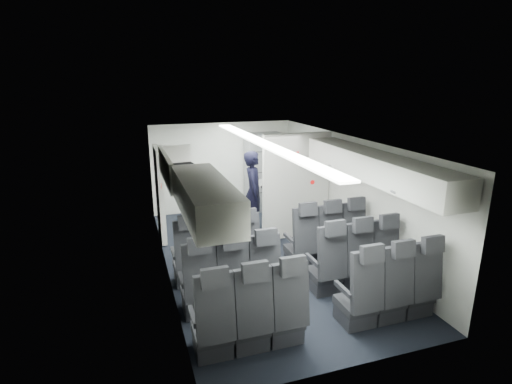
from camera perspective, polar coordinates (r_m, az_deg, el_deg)
cabin_shell at (r=6.96m, az=1.03°, el=-1.07°), size 3.41×6.01×2.16m
seat_row_front at (r=6.75m, az=2.51°, el=-8.19°), size 3.33×0.56×1.24m
seat_row_mid at (r=6.00m, az=5.60°, el=-11.51°), size 3.33×0.56×1.24m
seat_row_rear at (r=5.30m, az=9.65°, el=-15.68°), size 3.33×0.56×1.24m
overhead_bin_left_rear at (r=4.55m, az=-7.32°, el=-0.82°), size 0.53×1.80×0.40m
overhead_bin_left_front_open at (r=6.25m, az=-10.78°, el=2.48°), size 0.64×1.70×0.72m
overhead_bin_right_rear at (r=5.75m, az=21.23°, el=1.75°), size 0.53×1.80×0.40m
overhead_bin_right_front at (r=7.15m, az=12.44°, el=5.08°), size 0.53×1.70×0.40m
bulkhead_partition at (r=8.04m, az=5.75°, el=0.84°), size 1.40×0.15×2.13m
galley_unit at (r=9.79m, az=1.04°, el=2.90°), size 0.85×0.52×1.90m
boarding_door at (r=8.16m, az=-13.58°, el=-0.19°), size 0.12×1.27×1.86m
flight_attendant at (r=8.36m, az=-0.35°, el=0.02°), size 0.60×0.73×1.73m
carry_on_bag at (r=6.21m, az=-10.60°, el=2.87°), size 0.43×0.33×0.23m
papers at (r=8.31m, az=1.00°, el=1.45°), size 0.21×0.04×0.15m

